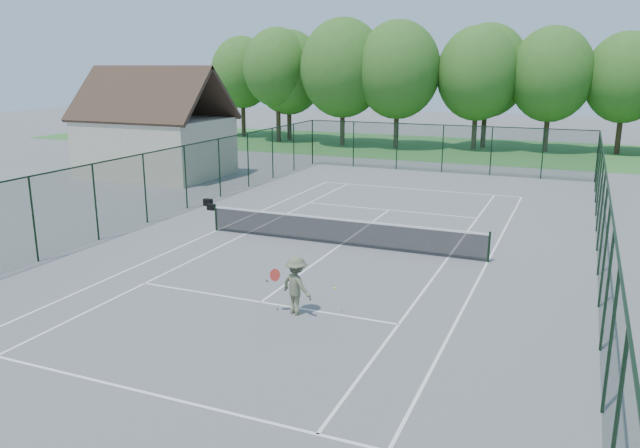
{
  "coord_description": "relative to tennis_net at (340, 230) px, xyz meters",
  "views": [
    {
      "loc": [
        8.14,
        -21.3,
        6.66
      ],
      "look_at": [
        0.0,
        -2.0,
        1.3
      ],
      "focal_mm": 35.0,
      "sensor_mm": 36.0,
      "label": 1
    }
  ],
  "objects": [
    {
      "name": "sports_bag_a",
      "position": [
        -8.39,
        3.87,
        -0.41
      ],
      "size": [
        0.47,
        0.33,
        0.34
      ],
      "primitive_type": "cube",
      "rotation": [
        0.0,
        0.0,
        -0.19
      ],
      "color": "black",
      "rests_on": "ground"
    },
    {
      "name": "fence_enclosure",
      "position": [
        0.0,
        0.0,
        0.98
      ],
      "size": [
        18.05,
        36.05,
        3.02
      ],
      "color": "#173721",
      "rests_on": "ground"
    },
    {
      "name": "court_lines",
      "position": [
        0.0,
        0.0,
        -0.57
      ],
      "size": [
        11.05,
        23.85,
        0.01
      ],
      "color": "white",
      "rests_on": "ground"
    },
    {
      "name": "tennis_net",
      "position": [
        0.0,
        0.0,
        0.0
      ],
      "size": [
        11.08,
        0.08,
        1.1
      ],
      "color": "black",
      "rests_on": "ground"
    },
    {
      "name": "tree_line_far",
      "position": [
        0.0,
        30.0,
        5.42
      ],
      "size": [
        39.4,
        6.4,
        9.7
      ],
      "color": "#402E1D",
      "rests_on": "ground"
    },
    {
      "name": "grass_far",
      "position": [
        0.0,
        30.0,
        -0.57
      ],
      "size": [
        80.0,
        16.0,
        0.01
      ],
      "primitive_type": "cube",
      "color": "#387A32",
      "rests_on": "ground"
    },
    {
      "name": "sports_bag_b",
      "position": [
        -7.76,
        3.16,
        -0.43
      ],
      "size": [
        0.37,
        0.23,
        0.28
      ],
      "primitive_type": "cube",
      "rotation": [
        0.0,
        0.0,
        0.03
      ],
      "color": "black",
      "rests_on": "ground"
    },
    {
      "name": "tennis_player",
      "position": [
        1.31,
        -6.76,
        0.24
      ],
      "size": [
        1.88,
        0.97,
        1.63
      ],
      "color": "#63684A",
      "rests_on": "ground"
    },
    {
      "name": "utility_building",
      "position": [
        -16.0,
        10.0,
        2.54
      ],
      "size": [
        8.6,
        6.27,
        6.63
      ],
      "color": "beige",
      "rests_on": "ground"
    },
    {
      "name": "ground",
      "position": [
        0.0,
        0.0,
        -0.58
      ],
      "size": [
        140.0,
        140.0,
        0.0
      ],
      "primitive_type": "plane",
      "color": "slate",
      "rests_on": "ground"
    }
  ]
}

